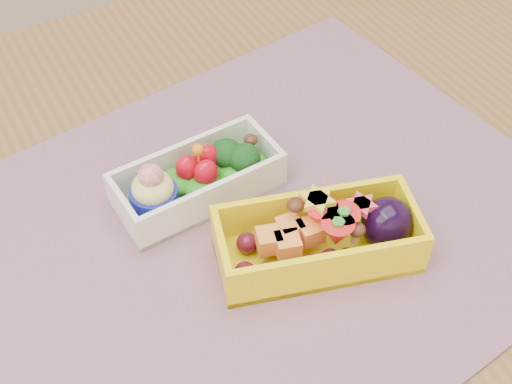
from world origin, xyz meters
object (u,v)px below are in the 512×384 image
table (258,297)px  placemat (251,229)px  bento_yellow (323,237)px  bento_white (197,180)px

table → placemat: placemat is taller
table → bento_yellow: bento_yellow is taller
placemat → bento_white: (-0.02, 0.06, 0.02)m
table → placemat: bearing=145.2°
table → placemat: 0.10m
bento_yellow → placemat: bearing=140.7°
bento_white → placemat: bearing=-71.4°
table → placemat: (-0.01, 0.00, 0.10)m
placemat → bento_yellow: bearing=-55.8°
placemat → bento_white: bearing=112.1°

